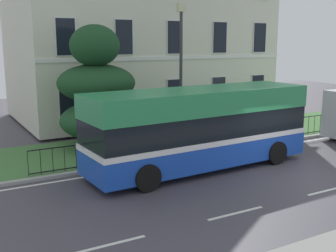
# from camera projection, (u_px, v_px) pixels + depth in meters

# --- Properties ---
(ground_plane) EXTENTS (60.00, 56.00, 0.18)m
(ground_plane) POSITION_uv_depth(u_px,v_px,m) (272.00, 170.00, 16.74)
(ground_plane) COLOR #45414A
(georgian_townhouse) EXTENTS (15.89, 9.65, 12.68)m
(georgian_townhouse) POSITION_uv_depth(u_px,v_px,m) (138.00, 17.00, 27.57)
(georgian_townhouse) COLOR silver
(georgian_townhouse) RESTS_ON ground_plane
(iron_verge_railing) EXTENTS (18.93, 0.04, 0.97)m
(iron_verge_railing) POSITION_uv_depth(u_px,v_px,m) (234.00, 135.00, 19.94)
(iron_verge_railing) COLOR black
(iron_verge_railing) RESTS_ON ground_plane
(evergreen_tree) EXTENTS (3.65, 3.93, 5.60)m
(evergreen_tree) POSITION_uv_depth(u_px,v_px,m) (97.00, 92.00, 19.48)
(evergreen_tree) COLOR #423328
(evergreen_tree) RESTS_ON ground_plane
(single_decker_bus) EXTENTS (9.37, 3.00, 3.17)m
(single_decker_bus) POSITION_uv_depth(u_px,v_px,m) (200.00, 127.00, 16.52)
(single_decker_bus) COLOR blue
(single_decker_bus) RESTS_ON ground_plane
(street_lamp_post) EXTENTS (0.36, 0.24, 6.50)m
(street_lamp_post) POSITION_uv_depth(u_px,v_px,m) (181.00, 66.00, 19.21)
(street_lamp_post) COLOR #333338
(street_lamp_post) RESTS_ON ground_plane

